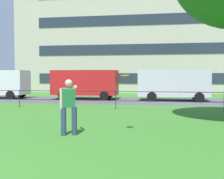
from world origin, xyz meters
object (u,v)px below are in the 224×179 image
Objects in this scene: panel_van_center at (173,83)px; apartment_building_background at (180,26)px; frisbee at (125,75)px; person_thrower at (69,105)px; panel_van_left at (85,83)px.

apartment_building_background is (1.52, 15.28, 6.75)m from panel_van_center.
panel_van_center reaches higher than frisbee.
panel_van_center is (3.75, 12.68, 0.37)m from person_thrower.
panel_van_center is at bearing -95.67° from apartment_building_background.
panel_van_left is at bearing 176.37° from panel_van_center.
apartment_building_background is at bearing 82.34° from frisbee.
apartment_building_background reaches higher than frisbee.
panel_van_left is 1.00× the size of panel_van_center.
person_thrower is 0.33× the size of panel_van_center.
frisbee is 13.22m from panel_van_left.
person_thrower is 13.23m from panel_van_center.
panel_van_left is at bearing -118.89° from apartment_building_background.
panel_van_center is at bearing 79.84° from frisbee.
apartment_building_background is (8.20, 14.85, 6.75)m from panel_van_left.
apartment_building_background reaches higher than person_thrower.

